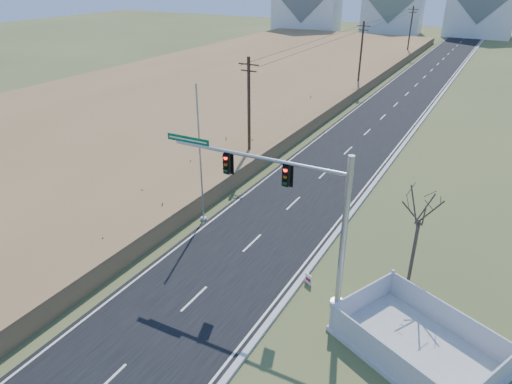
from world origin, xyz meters
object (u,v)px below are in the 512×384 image
at_px(fence_enclosure, 417,347).
at_px(flagpole, 201,170).
at_px(bare_tree, 422,206).
at_px(traffic_signal_mast, 306,211).
at_px(open_sign, 308,279).

height_order(fence_enclosure, flagpole, flagpole).
bearing_deg(fence_enclosure, flagpole, -174.23).
xyz_separation_m(fence_enclosure, bare_tree, (-1.37, 4.58, 4.49)).
bearing_deg(flagpole, bare_tree, -2.25).
bearing_deg(bare_tree, flagpole, 177.75).
relative_size(flagpole, bare_tree, 1.54).
relative_size(traffic_signal_mast, open_sign, 16.82).
height_order(fence_enclosure, open_sign, fence_enclosure).
xyz_separation_m(traffic_signal_mast, bare_tree, (4.68, 3.34, -0.07)).
height_order(open_sign, flagpole, flagpole).
xyz_separation_m(traffic_signal_mast, fence_enclosure, (6.05, -1.24, -4.56)).
bearing_deg(open_sign, flagpole, -172.13).
bearing_deg(flagpole, traffic_signal_mast, -23.59).
distance_m(fence_enclosure, flagpole, 16.13).
bearing_deg(bare_tree, open_sign, -152.07).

